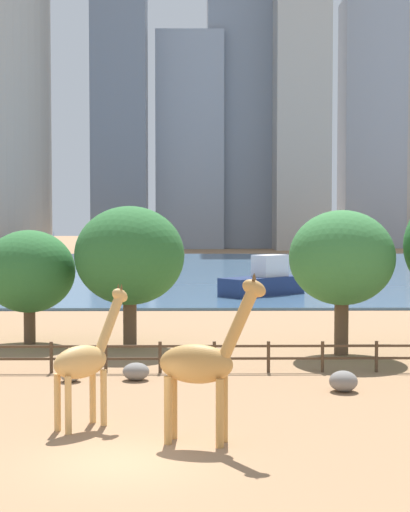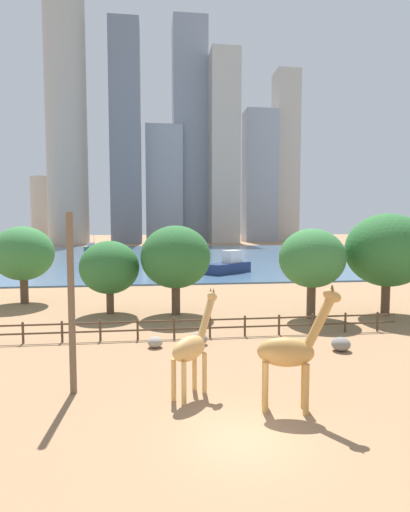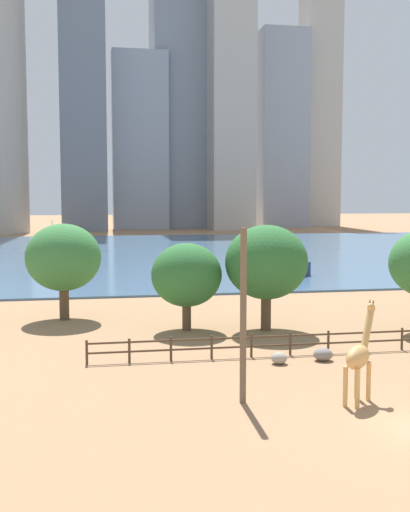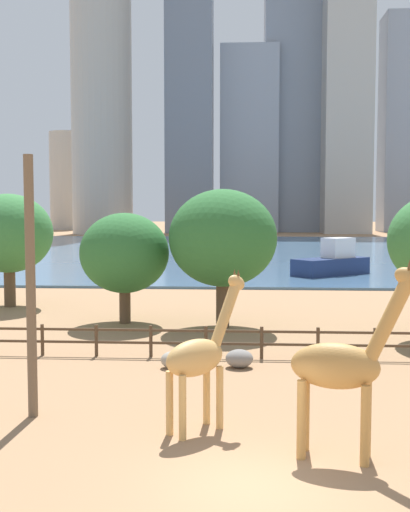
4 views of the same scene
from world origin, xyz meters
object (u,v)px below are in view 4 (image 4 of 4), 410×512
(utility_pole, at_px, (31,287))
(boulder_small, at_px, (239,359))
(giraffe_tall, at_px, (200,356))
(tree_right_tall, at_px, (223,238))
(boat_sailboat, at_px, (134,237))
(giraffe_companion, at_px, (343,366))
(tree_left_large, at_px, (9,234))
(tree_left_small, at_px, (124,253))
(boulder_by_pole, at_px, (172,360))
(boat_tug, at_px, (0,242))
(boat_ferry, at_px, (332,262))

(utility_pole, bearing_deg, boulder_small, 45.68)
(giraffe_tall, xyz_separation_m, tree_right_tall, (0.11, 15.20, 2.50))
(tree_right_tall, distance_m, boat_sailboat, 82.35)
(giraffe_companion, relative_size, utility_pole, 0.64)
(tree_left_large, height_order, boat_sailboat, tree_left_large)
(boulder_small, height_order, boat_sailboat, boat_sailboat)
(tree_right_tall, xyz_separation_m, tree_left_small, (-5.20, 0.92, -0.84))
(utility_pole, bearing_deg, tree_left_small, 90.55)
(boulder_by_pole, distance_m, tree_left_large, 19.16)
(utility_pole, relative_size, tree_left_large, 1.09)
(giraffe_companion, xyz_separation_m, tree_left_large, (-16.81, 23.12, 2.22))
(giraffe_tall, relative_size, boulder_by_pole, 5.01)
(boat_sailboat, bearing_deg, boulder_small, -67.75)
(boat_sailboat, bearing_deg, tree_left_large, -76.16)
(boat_tug, bearing_deg, boat_ferry, 65.13)
(giraffe_tall, bearing_deg, boat_ferry, 31.49)
(tree_right_tall, distance_m, tree_left_small, 5.35)
(giraffe_companion, bearing_deg, boulder_small, 119.92)
(utility_pole, bearing_deg, boat_tug, 111.87)
(giraffe_companion, xyz_separation_m, boat_sailboat, (-21.98, 97.15, -1.37))
(tree_left_small, bearing_deg, boat_tug, 116.61)
(boat_ferry, bearing_deg, tree_left_small, 19.48)
(boulder_small, distance_m, boat_ferry, 34.02)
(tree_left_small, distance_m, boat_ferry, 27.87)
(giraffe_companion, bearing_deg, tree_left_small, 129.58)
(giraffe_tall, height_order, tree_right_tall, tree_right_tall)
(utility_pole, relative_size, tree_right_tall, 1.08)
(utility_pole, distance_m, tree_right_tall, 15.21)
(giraffe_tall, height_order, tree_left_small, tree_left_small)
(tree_left_small, relative_size, boat_tug, 0.90)
(utility_pole, height_order, boulder_by_pole, utility_pole)
(boulder_by_pole, distance_m, boat_sailboat, 90.19)
(boulder_small, distance_m, tree_left_small, 11.49)
(giraffe_companion, distance_m, tree_right_tall, 17.49)
(giraffe_companion, height_order, boat_sailboat, giraffe_companion)
(tree_right_tall, relative_size, boat_ferry, 0.96)
(giraffe_tall, xyz_separation_m, tree_left_large, (-13.24, 21.33, 2.46))
(giraffe_tall, distance_m, boulder_small, 7.27)
(boat_ferry, relative_size, boat_tug, 1.13)
(boat_tug, bearing_deg, boat_sailboat, 153.41)
(tree_left_large, relative_size, tree_right_tall, 0.99)
(tree_left_small, bearing_deg, giraffe_companion, -64.21)
(boulder_by_pole, xyz_separation_m, tree_left_small, (-3.56, 9.35, 3.39))
(tree_right_tall, distance_m, boat_ferry, 26.58)
(boulder_by_pole, relative_size, boulder_small, 0.82)
(boat_ferry, height_order, boat_tug, boat_tug)
(boulder_small, xyz_separation_m, boat_tug, (-36.16, 69.10, 0.77))
(boat_ferry, distance_m, boat_tug, 56.99)
(tree_left_small, xyz_separation_m, boat_sailboat, (-13.32, 79.24, -2.79))
(boulder_by_pole, bearing_deg, giraffe_tall, -77.33)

